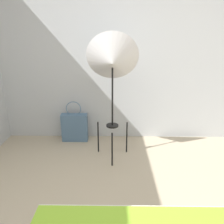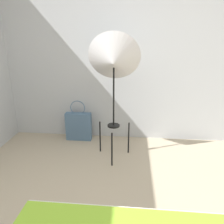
% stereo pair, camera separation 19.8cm
% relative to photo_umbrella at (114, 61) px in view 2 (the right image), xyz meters
% --- Properties ---
extents(wall_back, '(8.00, 0.05, 2.60)m').
position_rel_photo_umbrella_xyz_m(wall_back, '(0.05, 0.66, 0.01)').
color(wall_back, '#B7BCC1').
rests_on(wall_back, ground_plane).
extents(photo_umbrella, '(0.65, 0.46, 1.64)m').
position_rel_photo_umbrella_xyz_m(photo_umbrella, '(0.00, 0.00, 0.00)').
color(photo_umbrella, black).
rests_on(photo_umbrella, ground_plane).
extents(tote_bag, '(0.40, 0.12, 0.65)m').
position_rel_photo_umbrella_xyz_m(tote_bag, '(-0.60, 0.47, -1.06)').
color(tote_bag, slate).
rests_on(tote_bag, ground_plane).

